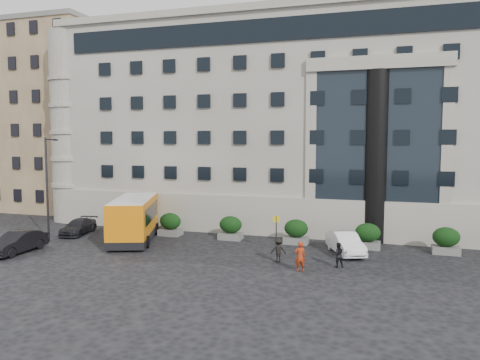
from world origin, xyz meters
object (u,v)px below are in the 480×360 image
(hedge_d, at_px, (368,236))
(parked_car_b, at_px, (17,242))
(hedge_e, at_px, (446,240))
(white_taxi, at_px, (345,243))
(pedestrian_c, at_px, (278,250))
(minibus, at_px, (134,217))
(street_lamp, at_px, (48,185))
(hedge_c, at_px, (296,232))
(pedestrian_b, at_px, (338,255))
(parked_car_d, at_px, (116,213))
(pedestrian_a, at_px, (300,256))
(hedge_b, at_px, (231,228))
(red_truck, at_px, (114,196))
(hedge_a, at_px, (170,224))
(bus_stop_sign, at_px, (276,227))
(parked_car_c, at_px, (78,227))

(hedge_d, bearing_deg, parked_car_b, -159.67)
(hedge_e, xyz_separation_m, white_taxi, (-6.60, -2.04, -0.19))
(white_taxi, xyz_separation_m, pedestrian_c, (-3.94, -3.46, 0.03))
(hedge_e, xyz_separation_m, minibus, (-22.59, -2.67, 0.90))
(street_lamp, relative_size, minibus, 0.95)
(hedge_c, distance_m, pedestrian_b, 6.71)
(parked_car_d, bearing_deg, hedge_c, -5.78)
(street_lamp, height_order, pedestrian_a, street_lamp)
(parked_car_d, xyz_separation_m, white_taxi, (22.53, -7.28, 0.10))
(hedge_b, distance_m, red_truck, 20.19)
(hedge_d, bearing_deg, red_truck, 158.92)
(hedge_a, bearing_deg, hedge_b, 0.00)
(hedge_d, height_order, bus_stop_sign, bus_stop_sign)
(bus_stop_sign, distance_m, parked_car_b, 17.98)
(hedge_b, distance_m, hedge_c, 5.20)
(hedge_b, relative_size, white_taxi, 0.41)
(street_lamp, height_order, pedestrian_b, street_lamp)
(hedge_d, height_order, street_lamp, street_lamp)
(hedge_c, distance_m, street_lamp, 19.27)
(parked_car_b, bearing_deg, hedge_a, 48.52)
(street_lamp, bearing_deg, hedge_d, 11.53)
(parked_car_b, bearing_deg, minibus, 45.63)
(hedge_d, xyz_separation_m, white_taxi, (-1.40, -2.04, -0.19))
(pedestrian_c, bearing_deg, hedge_c, -105.89)
(white_taxi, bearing_deg, hedge_c, 128.67)
(parked_car_b, relative_size, pedestrian_b, 2.96)
(street_lamp, bearing_deg, parked_car_c, 81.63)
(parked_car_b, xyz_separation_m, white_taxi, (21.70, 6.52, -0.01))
(red_truck, bearing_deg, hedge_b, -25.30)
(hedge_d, height_order, minibus, minibus)
(hedge_b, relative_size, minibus, 0.22)
(hedge_e, bearing_deg, red_truck, 162.03)
(parked_car_d, distance_m, pedestrian_a, 23.82)
(minibus, bearing_deg, hedge_b, 0.94)
(red_truck, bearing_deg, hedge_d, -14.62)
(red_truck, distance_m, parked_car_c, 13.25)
(street_lamp, relative_size, pedestrian_c, 5.22)
(parked_car_c, bearing_deg, minibus, -17.92)
(hedge_a, height_order, hedge_d, same)
(hedge_a, height_order, pedestrian_b, hedge_a)
(pedestrian_b, bearing_deg, parked_car_b, -12.13)
(street_lamp, height_order, white_taxi, street_lamp)
(hedge_b, bearing_deg, pedestrian_b, -32.56)
(street_lamp, distance_m, pedestrian_b, 22.28)
(hedge_c, bearing_deg, hedge_e, 0.00)
(hedge_a, xyz_separation_m, minibus, (-1.79, -2.67, 0.90))
(bus_stop_sign, bearing_deg, hedge_c, 72.18)
(hedge_b, height_order, parked_car_b, hedge_b)
(hedge_b, xyz_separation_m, pedestrian_b, (8.83, -5.64, -0.16))
(minibus, height_order, parked_car_b, minibus)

